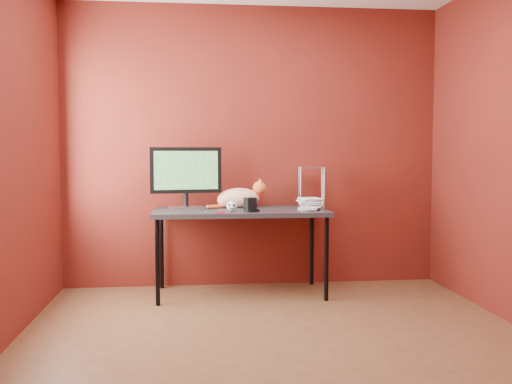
{
  "coord_description": "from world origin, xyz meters",
  "views": [
    {
      "loc": [
        -0.55,
        -3.56,
        1.25
      ],
      "look_at": [
        -0.04,
        1.15,
        0.92
      ],
      "focal_mm": 40.0,
      "sensor_mm": 36.0,
      "label": 1
    }
  ],
  "objects": [
    {
      "name": "room",
      "position": [
        0.0,
        0.0,
        1.45
      ],
      "size": [
        3.52,
        3.52,
        2.61
      ],
      "color": "#52321C",
      "rests_on": "ground"
    },
    {
      "name": "black_gadget",
      "position": [
        -0.03,
        1.14,
        0.76
      ],
      "size": [
        0.06,
        0.04,
        0.03
      ],
      "primitive_type": "cube",
      "rotation": [
        0.0,
        0.0,
        -0.13
      ],
      "color": "black",
      "rests_on": "desk"
    },
    {
      "name": "monitor",
      "position": [
        -0.62,
        1.47,
        1.05
      ],
      "size": [
        0.62,
        0.24,
        0.54
      ],
      "rotation": [
        0.0,
        0.0,
        0.16
      ],
      "color": "#A2A1A6",
      "rests_on": "desk"
    },
    {
      "name": "book_stack",
      "position": [
        0.36,
        1.3,
        1.32
      ],
      "size": [
        0.23,
        0.27,
        1.15
      ],
      "rotation": [
        0.0,
        0.0,
        -0.08
      ],
      "color": "beige",
      "rests_on": "desk"
    },
    {
      "name": "washer",
      "position": [
        -0.45,
        1.23,
        0.75
      ],
      "size": [
        0.04,
        0.04,
        0.0
      ],
      "primitive_type": "cylinder",
      "color": "#A2A1A6",
      "rests_on": "desk"
    },
    {
      "name": "pocket_knife",
      "position": [
        -0.33,
        1.08,
        0.76
      ],
      "size": [
        0.08,
        0.03,
        0.01
      ],
      "primitive_type": "cube",
      "rotation": [
        0.0,
        0.0,
        -0.18
      ],
      "color": "#A20C1B",
      "rests_on": "desk"
    },
    {
      "name": "cat",
      "position": [
        -0.14,
        1.55,
        0.84
      ],
      "size": [
        0.55,
        0.23,
        0.26
      ],
      "rotation": [
        0.0,
        0.0,
        0.04
      ],
      "color": "orange",
      "rests_on": "desk"
    },
    {
      "name": "wire_rack",
      "position": [
        0.52,
        1.56,
        0.93
      ],
      "size": [
        0.23,
        0.19,
        0.37
      ],
      "rotation": [
        0.0,
        0.0,
        -0.1
      ],
      "color": "#A2A1A6",
      "rests_on": "desk"
    },
    {
      "name": "speaker",
      "position": [
        -0.08,
        1.15,
        0.81
      ],
      "size": [
        0.11,
        0.11,
        0.12
      ],
      "rotation": [
        0.0,
        0.0,
        0.43
      ],
      "color": "black",
      "rests_on": "desk"
    },
    {
      "name": "skull_mug",
      "position": [
        -0.24,
        1.2,
        0.79
      ],
      "size": [
        0.09,
        0.09,
        0.09
      ],
      "rotation": [
        0.0,
        0.0,
        -0.11
      ],
      "color": "silver",
      "rests_on": "desk"
    },
    {
      "name": "desk",
      "position": [
        -0.15,
        1.37,
        0.7
      ],
      "size": [
        1.5,
        0.7,
        0.75
      ],
      "color": "black",
      "rests_on": "ground"
    }
  ]
}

